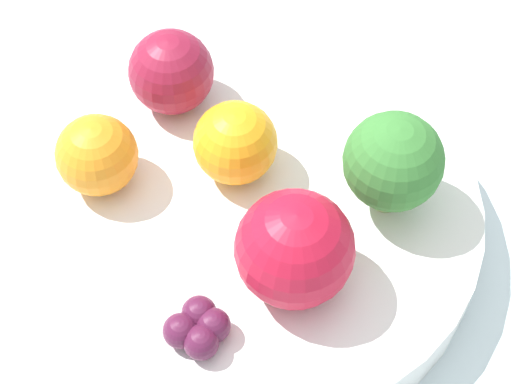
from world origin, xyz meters
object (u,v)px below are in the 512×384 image
Objects in this scene: broccoli at (393,162)px; apple_green at (295,249)px; bowl at (256,219)px; grape_cluster at (198,328)px; orange_front at (97,155)px; orange_back at (235,143)px; apple_red at (171,72)px.

apple_green is (-0.04, 0.06, -0.01)m from broccoli.
bowl is 0.09m from grape_cluster.
orange_front is 0.08m from orange_back.
grape_cluster is at bearing 179.74° from apple_red.
apple_green is at bearing -166.61° from bowl.
broccoli reaches higher than orange_back.
broccoli reaches higher than apple_red.
broccoli is at bearing -54.67° from apple_green.
apple_green is at bearing 125.33° from broccoli.
apple_green reaches higher than orange_front.
orange_front is (-0.06, 0.05, -0.00)m from apple_red.
bowl is at bearing -154.45° from apple_red.
grape_cluster is (-0.10, 0.03, -0.02)m from orange_back.
orange_back is at bearing 66.82° from broccoli.
orange_back is 0.11m from grape_cluster.
grape_cluster is (-0.11, -0.05, -0.01)m from orange_front.
apple_red is 1.47× the size of grape_cluster.
orange_back reaches higher than orange_front.
orange_back is 1.38× the size of grape_cluster.
grape_cluster is (-0.16, 0.00, -0.02)m from apple_red.
orange_front is at bearing 76.74° from broccoli.
apple_red is 0.07m from orange_front.
apple_green is 1.33× the size of orange_front.
broccoli reaches higher than apple_green.
broccoli is 0.08m from apple_green.
broccoli is at bearing -58.62° from grape_cluster.
bowl is 4.17× the size of apple_green.
apple_red is 0.83× the size of apple_green.
orange_front is 0.12m from grape_cluster.
apple_green reaches higher than bowl.
bowl is 0.09m from broccoli.
orange_back is at bearing 14.97° from apple_green.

